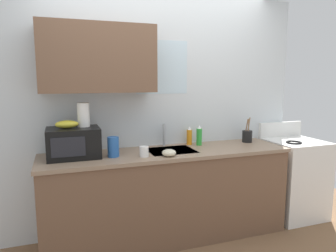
{
  "coord_description": "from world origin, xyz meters",
  "views": [
    {
      "loc": [
        -0.99,
        -2.81,
        1.6
      ],
      "look_at": [
        0.0,
        0.0,
        1.15
      ],
      "focal_mm": 33.12,
      "sensor_mm": 36.0,
      "label": 1
    }
  ],
  "objects_px": {
    "small_bowl": "(169,153)",
    "banana_bunch": "(67,124)",
    "paper_towel_roll": "(83,115)",
    "dish_soap_bottle_green": "(199,136)",
    "dish_soap_bottle_orange": "(189,136)",
    "utensil_crock": "(247,136)",
    "cereal_canister": "(113,147)",
    "mug_white": "(144,152)",
    "stove_range": "(293,178)",
    "microwave": "(74,143)"
  },
  "relations": [
    {
      "from": "microwave",
      "to": "mug_white",
      "type": "height_order",
      "value": "microwave"
    },
    {
      "from": "mug_white",
      "to": "cereal_canister",
      "type": "bearing_deg",
      "value": 161.27
    },
    {
      "from": "dish_soap_bottle_green",
      "to": "banana_bunch",
      "type": "bearing_deg",
      "value": -175.47
    },
    {
      "from": "microwave",
      "to": "dish_soap_bottle_green",
      "type": "distance_m",
      "value": 1.3
    },
    {
      "from": "microwave",
      "to": "banana_bunch",
      "type": "height_order",
      "value": "banana_bunch"
    },
    {
      "from": "mug_white",
      "to": "utensil_crock",
      "type": "bearing_deg",
      "value": 11.59
    },
    {
      "from": "dish_soap_bottle_orange",
      "to": "mug_white",
      "type": "relative_size",
      "value": 2.08
    },
    {
      "from": "stove_range",
      "to": "microwave",
      "type": "relative_size",
      "value": 2.35
    },
    {
      "from": "banana_bunch",
      "to": "small_bowl",
      "type": "height_order",
      "value": "banana_bunch"
    },
    {
      "from": "paper_towel_roll",
      "to": "utensil_crock",
      "type": "bearing_deg",
      "value": 0.64
    },
    {
      "from": "paper_towel_roll",
      "to": "dish_soap_bottle_green",
      "type": "bearing_deg",
      "value": 2.71
    },
    {
      "from": "stove_range",
      "to": "microwave",
      "type": "height_order",
      "value": "microwave"
    },
    {
      "from": "paper_towel_roll",
      "to": "utensil_crock",
      "type": "xyz_separation_m",
      "value": [
        1.77,
        0.02,
        -0.31
      ]
    },
    {
      "from": "banana_bunch",
      "to": "utensil_crock",
      "type": "relative_size",
      "value": 0.72
    },
    {
      "from": "paper_towel_roll",
      "to": "dish_soap_bottle_orange",
      "type": "height_order",
      "value": "paper_towel_roll"
    },
    {
      "from": "dish_soap_bottle_green",
      "to": "utensil_crock",
      "type": "bearing_deg",
      "value": -3.64
    },
    {
      "from": "dish_soap_bottle_green",
      "to": "small_bowl",
      "type": "relative_size",
      "value": 1.66
    },
    {
      "from": "paper_towel_roll",
      "to": "dish_soap_bottle_orange",
      "type": "distance_m",
      "value": 1.15
    },
    {
      "from": "banana_bunch",
      "to": "paper_towel_roll",
      "type": "bearing_deg",
      "value": 18.43
    },
    {
      "from": "paper_towel_roll",
      "to": "cereal_canister",
      "type": "height_order",
      "value": "paper_towel_roll"
    },
    {
      "from": "mug_white",
      "to": "small_bowl",
      "type": "distance_m",
      "value": 0.23
    },
    {
      "from": "stove_range",
      "to": "mug_white",
      "type": "distance_m",
      "value": 1.92
    },
    {
      "from": "cereal_canister",
      "to": "paper_towel_roll",
      "type": "bearing_deg",
      "value": 147.99
    },
    {
      "from": "stove_range",
      "to": "small_bowl",
      "type": "distance_m",
      "value": 1.71
    },
    {
      "from": "cereal_canister",
      "to": "small_bowl",
      "type": "bearing_deg",
      "value": -17.17
    },
    {
      "from": "cereal_canister",
      "to": "small_bowl",
      "type": "relative_size",
      "value": 1.41
    },
    {
      "from": "cereal_canister",
      "to": "dish_soap_bottle_orange",
      "type": "bearing_deg",
      "value": 16.99
    },
    {
      "from": "microwave",
      "to": "paper_towel_roll",
      "type": "relative_size",
      "value": 2.09
    },
    {
      "from": "banana_bunch",
      "to": "microwave",
      "type": "bearing_deg",
      "value": -1.8
    },
    {
      "from": "microwave",
      "to": "small_bowl",
      "type": "relative_size",
      "value": 3.54
    },
    {
      "from": "paper_towel_roll",
      "to": "cereal_canister",
      "type": "xyz_separation_m",
      "value": [
        0.24,
        -0.15,
        -0.29
      ]
    },
    {
      "from": "dish_soap_bottle_orange",
      "to": "small_bowl",
      "type": "distance_m",
      "value": 0.57
    },
    {
      "from": "banana_bunch",
      "to": "dish_soap_bottle_orange",
      "type": "bearing_deg",
      "value": 7.46
    },
    {
      "from": "banana_bunch",
      "to": "dish_soap_bottle_green",
      "type": "bearing_deg",
      "value": 4.53
    },
    {
      "from": "stove_range",
      "to": "banana_bunch",
      "type": "bearing_deg",
      "value": 178.94
    },
    {
      "from": "stove_range",
      "to": "banana_bunch",
      "type": "height_order",
      "value": "banana_bunch"
    },
    {
      "from": "paper_towel_roll",
      "to": "utensil_crock",
      "type": "height_order",
      "value": "paper_towel_roll"
    },
    {
      "from": "banana_bunch",
      "to": "utensil_crock",
      "type": "bearing_deg",
      "value": 2.08
    },
    {
      "from": "paper_towel_roll",
      "to": "mug_white",
      "type": "height_order",
      "value": "paper_towel_roll"
    },
    {
      "from": "microwave",
      "to": "paper_towel_roll",
      "type": "xyz_separation_m",
      "value": [
        0.1,
        0.05,
        0.24
      ]
    },
    {
      "from": "stove_range",
      "to": "dish_soap_bottle_orange",
      "type": "height_order",
      "value": "dish_soap_bottle_orange"
    },
    {
      "from": "stove_range",
      "to": "paper_towel_roll",
      "type": "xyz_separation_m",
      "value": [
        -2.35,
        0.1,
        0.82
      ]
    },
    {
      "from": "stove_range",
      "to": "banana_bunch",
      "type": "xyz_separation_m",
      "value": [
        -2.5,
        0.05,
        0.75
      ]
    },
    {
      "from": "dish_soap_bottle_orange",
      "to": "utensil_crock",
      "type": "bearing_deg",
      "value": -8.08
    },
    {
      "from": "small_bowl",
      "to": "banana_bunch",
      "type": "bearing_deg",
      "value": 164.06
    },
    {
      "from": "microwave",
      "to": "utensil_crock",
      "type": "distance_m",
      "value": 1.87
    },
    {
      "from": "stove_range",
      "to": "dish_soap_bottle_orange",
      "type": "distance_m",
      "value": 1.37
    },
    {
      "from": "mug_white",
      "to": "utensil_crock",
      "type": "xyz_separation_m",
      "value": [
        1.27,
        0.26,
        0.02
      ]
    },
    {
      "from": "dish_soap_bottle_orange",
      "to": "cereal_canister",
      "type": "height_order",
      "value": "dish_soap_bottle_orange"
    },
    {
      "from": "stove_range",
      "to": "mug_white",
      "type": "relative_size",
      "value": 11.37
    }
  ]
}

